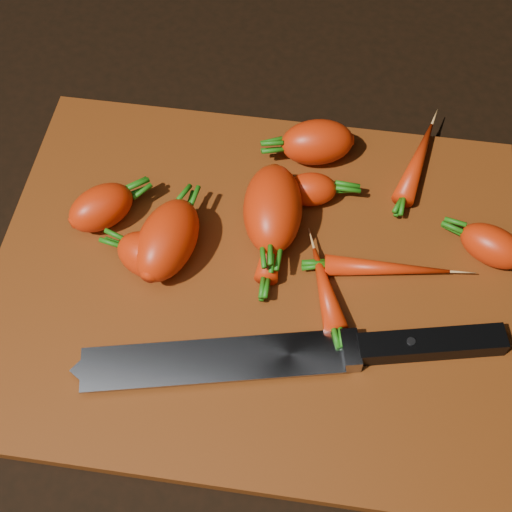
# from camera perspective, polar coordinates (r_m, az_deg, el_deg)

# --- Properties ---
(ground) EXTENTS (2.00, 2.00, 0.01)m
(ground) POSITION_cam_1_polar(r_m,az_deg,el_deg) (0.69, -0.12, -2.23)
(ground) COLOR black
(cutting_board) EXTENTS (0.50, 0.40, 0.01)m
(cutting_board) POSITION_cam_1_polar(r_m,az_deg,el_deg) (0.68, -0.12, -1.77)
(cutting_board) COLOR #60290A
(cutting_board) RESTS_ON ground
(carrot_0) EXTENTS (0.08, 0.08, 0.04)m
(carrot_0) POSITION_cam_1_polar(r_m,az_deg,el_deg) (0.71, -12.28, 3.81)
(carrot_0) COLOR red
(carrot_0) RESTS_ON cutting_board
(carrot_1) EXTENTS (0.07, 0.06, 0.04)m
(carrot_1) POSITION_cam_1_polar(r_m,az_deg,el_deg) (0.67, -8.58, 0.02)
(carrot_1) COLOR red
(carrot_1) RESTS_ON cutting_board
(carrot_2) EXTENTS (0.07, 0.10, 0.06)m
(carrot_2) POSITION_cam_1_polar(r_m,az_deg,el_deg) (0.69, 1.35, 3.82)
(carrot_2) COLOR red
(carrot_2) RESTS_ON cutting_board
(carrot_3) EXTENTS (0.07, 0.10, 0.05)m
(carrot_3) POSITION_cam_1_polar(r_m,az_deg,el_deg) (0.67, -7.11, 1.28)
(carrot_3) COLOR red
(carrot_3) RESTS_ON cutting_board
(carrot_4) EXTENTS (0.08, 0.06, 0.05)m
(carrot_4) POSITION_cam_1_polar(r_m,az_deg,el_deg) (0.75, 4.92, 9.05)
(carrot_4) COLOR red
(carrot_4) RESTS_ON cutting_board
(carrot_5) EXTENTS (0.06, 0.04, 0.03)m
(carrot_5) POSITION_cam_1_polar(r_m,az_deg,el_deg) (0.72, 4.40, 5.33)
(carrot_5) COLOR red
(carrot_5) RESTS_ON cutting_board
(carrot_6) EXTENTS (0.07, 0.06, 0.04)m
(carrot_6) POSITION_cam_1_polar(r_m,az_deg,el_deg) (0.71, 18.40, 0.77)
(carrot_6) COLOR red
(carrot_6) RESTS_ON cutting_board
(carrot_7) EXTENTS (0.05, 0.11, 0.02)m
(carrot_7) POSITION_cam_1_polar(r_m,az_deg,el_deg) (0.76, 12.80, 7.40)
(carrot_7) COLOR red
(carrot_7) RESTS_ON cutting_board
(carrot_8) EXTENTS (0.12, 0.03, 0.02)m
(carrot_8) POSITION_cam_1_polar(r_m,az_deg,el_deg) (0.68, 10.43, -0.97)
(carrot_8) COLOR red
(carrot_8) RESTS_ON cutting_board
(carrot_9) EXTENTS (0.02, 0.09, 0.02)m
(carrot_9) POSITION_cam_1_polar(r_m,az_deg,el_deg) (0.69, 1.31, 1.23)
(carrot_9) COLOR red
(carrot_9) RESTS_ON cutting_board
(carrot_10) EXTENTS (0.05, 0.09, 0.02)m
(carrot_10) POSITION_cam_1_polar(r_m,az_deg,el_deg) (0.66, 5.53, -2.57)
(carrot_10) COLOR red
(carrot_10) RESTS_ON cutting_board
(knife) EXTENTS (0.37, 0.11, 0.02)m
(knife) POSITION_cam_1_polar(r_m,az_deg,el_deg) (0.63, -1.41, -8.21)
(knife) COLOR gray
(knife) RESTS_ON cutting_board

